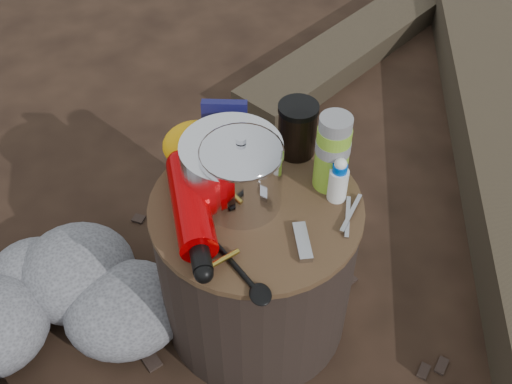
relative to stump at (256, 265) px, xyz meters
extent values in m
plane|color=black|center=(0.00, 0.00, -0.22)|extent=(60.00, 60.00, 0.00)
cylinder|color=black|center=(0.00, 0.00, 0.00)|extent=(0.48, 0.48, 0.44)
cube|color=#362D20|center=(0.98, 0.38, -0.14)|extent=(1.02, 1.94, 0.16)
cube|color=#362D20|center=(0.69, 1.09, -0.17)|extent=(1.11, 0.81, 0.10)
cylinder|color=white|center=(-0.04, 0.06, 0.29)|extent=(0.22, 0.22, 0.14)
cylinder|color=silver|center=(-0.03, 0.02, 0.31)|extent=(0.17, 0.17, 0.17)
cylinder|color=#85B92E|center=(0.18, 0.02, 0.31)|extent=(0.08, 0.08, 0.19)
cylinder|color=black|center=(0.14, 0.15, 0.29)|extent=(0.09, 0.09, 0.13)
ellipsoid|color=#EEA509|center=(-0.10, 0.18, 0.27)|extent=(0.15, 0.12, 0.10)
cube|color=#121147|center=(-0.02, 0.20, 0.29)|extent=(0.11, 0.05, 0.13)
cube|color=#B9B9BE|center=(0.06, -0.13, 0.23)|extent=(0.04, 0.10, 0.01)
cylinder|color=white|center=(0.18, -0.02, 0.27)|extent=(0.04, 0.04, 0.10)
camera|label=1|loc=(-0.23, -0.88, 1.21)|focal=42.58mm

